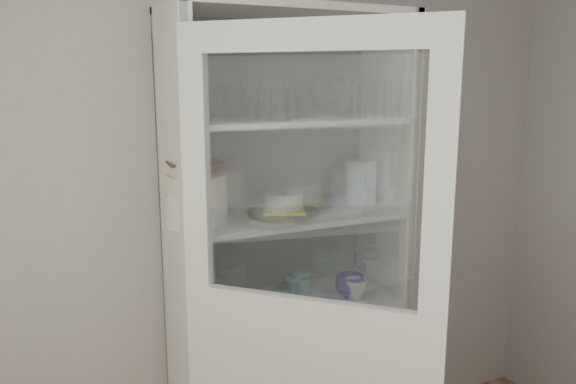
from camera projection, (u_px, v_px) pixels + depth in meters
name	position (u px, v px, depth m)	size (l,w,h in m)	color
wall_back	(226.00, 198.00, 2.50)	(3.60, 0.02, 2.60)	#AFAFAF
pantry_cabinet	(282.00, 279.00, 2.51)	(1.00, 0.45, 2.10)	beige
cupboard_door	(308.00, 361.00, 1.91)	(0.67, 0.66, 2.00)	beige
tumbler_0	(201.00, 103.00, 2.01)	(0.07, 0.07, 0.14)	silver
tumbler_1	(249.00, 103.00, 2.11)	(0.07, 0.07, 0.14)	silver
tumbler_2	(281.00, 101.00, 2.13)	(0.08, 0.08, 0.15)	silver
tumbler_3	(279.00, 101.00, 2.11)	(0.08, 0.08, 0.15)	silver
tumbler_4	(352.00, 101.00, 2.29)	(0.07, 0.07, 0.14)	silver
tumbler_5	(344.00, 100.00, 2.23)	(0.08, 0.08, 0.15)	silver
tumbler_6	(392.00, 99.00, 2.34)	(0.08, 0.08, 0.15)	silver
tumbler_7	(190.00, 101.00, 2.14)	(0.07, 0.07, 0.15)	silver
tumbler_8	(264.00, 102.00, 2.23)	(0.07, 0.07, 0.14)	silver
tumbler_9	(234.00, 101.00, 2.20)	(0.08, 0.08, 0.15)	silver
tumbler_10	(305.00, 100.00, 2.34)	(0.07, 0.07, 0.15)	silver
goblet_0	(185.00, 96.00, 2.19)	(0.08, 0.08, 0.19)	silver
goblet_1	(229.00, 98.00, 2.30)	(0.07, 0.07, 0.16)	silver
goblet_2	(302.00, 95.00, 2.42)	(0.08, 0.08, 0.18)	silver
goblet_3	(337.00, 94.00, 2.53)	(0.08, 0.08, 0.18)	silver
plate_stack_front	(197.00, 209.00, 2.17)	(0.24, 0.24, 0.13)	silver
plate_stack_back	(200.00, 205.00, 2.31)	(0.19, 0.19, 0.10)	silver
cream_bowl	(196.00, 184.00, 2.15)	(0.23, 0.23, 0.07)	beige
terracotta_bowl	(196.00, 168.00, 2.14)	(0.21, 0.21, 0.05)	#542615
glass_platter	(284.00, 213.00, 2.34)	(0.30, 0.30, 0.02)	silver
yellow_trivet	(284.00, 210.00, 2.34)	(0.17, 0.17, 0.01)	yellow
white_ramekin	(284.00, 200.00, 2.33)	(0.16, 0.16, 0.07)	silver
grey_bowl_stack	(361.00, 183.00, 2.54)	(0.14, 0.14, 0.20)	silver
mug_blue	(350.00, 286.00, 2.51)	(0.13, 0.13, 0.10)	navy
mug_teal	(295.00, 284.00, 2.55)	(0.10, 0.10, 0.09)	teal
mug_white	(355.00, 289.00, 2.48)	(0.10, 0.10, 0.09)	silver
teal_jar	(302.00, 284.00, 2.54)	(0.08, 0.08, 0.10)	teal
measuring_cups	(265.00, 311.00, 2.32)	(0.09, 0.09, 0.04)	silver
white_canister	(207.00, 297.00, 2.33)	(0.12, 0.12, 0.14)	silver
cream_dish	(285.00, 379.00, 2.52)	(0.23, 0.23, 0.07)	beige
tin_box	(296.00, 377.00, 2.54)	(0.21, 0.15, 0.06)	#9B9B9B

